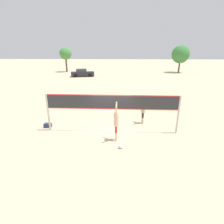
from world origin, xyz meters
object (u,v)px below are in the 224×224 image
at_px(gear_bag, 48,125).
at_px(tree_left_cluster, 181,54).
at_px(tree_right_cluster, 66,54).
at_px(player_spiker, 116,121).
at_px(volleyball, 121,146).
at_px(volleyball_net, 112,105).
at_px(parked_car_near, 82,73).
at_px(player_blocker, 143,110).

bearing_deg(gear_bag, tree_left_cluster, 60.36).
height_order(tree_left_cluster, tree_right_cluster, tree_left_cluster).
xyz_separation_m(gear_bag, tree_right_cluster, (-8.40, 32.34, 4.08)).
xyz_separation_m(player_spiker, gear_bag, (-4.68, 1.56, -1.04)).
height_order(volleyball, gear_bag, gear_bag).
bearing_deg(gear_bag, volleyball_net, -5.79).
height_order(volleyball_net, parked_car_near, volleyball_net).
bearing_deg(player_blocker, gear_bag, -80.86).
xyz_separation_m(volleyball_net, gear_bag, (-4.38, 0.44, -1.61)).
height_order(player_spiker, gear_bag, player_spiker).
relative_size(volleyball_net, tree_left_cluster, 1.34).
xyz_separation_m(player_blocker, gear_bag, (-6.47, -1.04, -0.89)).
relative_size(gear_bag, tree_left_cluster, 0.07).
relative_size(parked_car_near, tree_right_cluster, 0.83).
distance_m(volleyball_net, gear_bag, 4.69).
xyz_separation_m(player_blocker, tree_right_cluster, (-14.88, 31.30, 3.19)).
bearing_deg(volleyball_net, parked_car_near, 106.27).
xyz_separation_m(volleyball, gear_bag, (-4.95, 2.46, 0.02)).
bearing_deg(player_spiker, parked_car_near, 16.21).
distance_m(volleyball_net, parked_car_near, 25.85).
relative_size(gear_bag, parked_car_near, 0.10).
bearing_deg(volleyball, volleyball_net, 105.90).
bearing_deg(tree_left_cluster, gear_bag, -119.64).
height_order(volleyball_net, tree_left_cluster, tree_left_cluster).
bearing_deg(volleyball, tree_left_cluster, 68.86).
bearing_deg(tree_right_cluster, tree_left_cluster, 0.16).
height_order(volleyball_net, tree_right_cluster, tree_right_cluster).
bearing_deg(volleyball, tree_right_cluster, 111.00).
relative_size(volleyball, tree_right_cluster, 0.04).
xyz_separation_m(volleyball, parked_car_near, (-7.81, 26.81, 0.56)).
xyz_separation_m(volleyball_net, parked_car_near, (-7.24, 24.80, -1.08)).
bearing_deg(player_blocker, tree_left_cluster, 159.12).
xyz_separation_m(gear_bag, parked_car_near, (-2.86, 24.35, 0.54)).
height_order(player_spiker, player_blocker, player_spiker).
distance_m(volleyball_net, tree_right_cluster, 35.27).
bearing_deg(gear_bag, player_spiker, -18.47).
distance_m(gear_bag, tree_left_cluster, 37.50).
relative_size(player_spiker, tree_right_cluster, 0.39).
xyz_separation_m(volleyball, tree_left_cluster, (13.49, 34.87, 3.98)).
xyz_separation_m(parked_car_near, tree_left_cluster, (21.30, 8.06, 3.43)).
relative_size(player_blocker, gear_bag, 4.31).
relative_size(volleyball, parked_car_near, 0.05).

